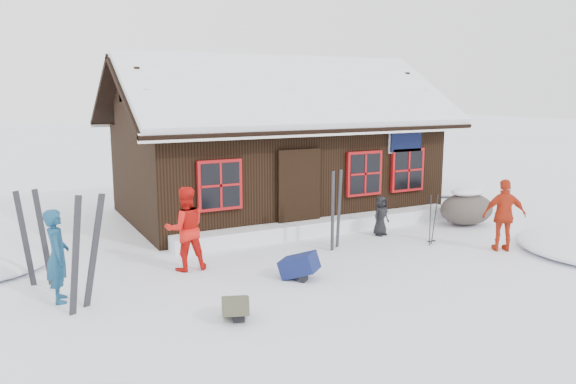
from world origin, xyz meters
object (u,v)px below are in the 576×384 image
ski_pair_left (85,254)px  backpack_blue (299,270)px  skier_teal (57,256)px  backpack_olive (235,310)px  skier_crouched (381,216)px  skier_orange_left (185,229)px  skier_orange_right (504,215)px  ski_poles (432,221)px  boulder (467,208)px

ski_pair_left → backpack_blue: 3.75m
skier_teal → backpack_olive: 3.11m
backpack_olive → skier_crouched: bearing=50.8°
skier_orange_left → ski_pair_left: (-1.99, -1.17, 0.08)m
skier_teal → skier_orange_right: skier_orange_right is taller
skier_orange_right → ski_pair_left: 8.49m
ski_pair_left → skier_orange_left: bearing=9.9°
backpack_blue → backpack_olive: backpack_blue is taller
skier_crouched → backpack_olive: 5.91m
skier_teal → skier_orange_left: size_ratio=0.95×
skier_orange_left → ski_poles: size_ratio=1.38×
skier_orange_right → backpack_blue: bearing=24.0°
skier_teal → backpack_olive: (2.26, -2.04, -0.63)m
boulder → backpack_olive: 8.22m
skier_orange_left → backpack_blue: (1.67, -1.48, -0.64)m
backpack_olive → ski_pair_left: bearing=160.7°
boulder → skier_crouched: bearing=177.0°
skier_teal → ski_pair_left: bearing=-142.3°
skier_crouched → boulder: skier_crouched is taller
skier_orange_right → backpack_olive: size_ratio=3.00×
ski_pair_left → ski_poles: size_ratio=1.59×
skier_teal → boulder: bearing=-81.3°
ski_pair_left → backpack_blue: (3.66, -0.32, -0.72)m
boulder → backpack_blue: (-5.90, -1.75, -0.27)m
backpack_olive → ski_poles: bearing=37.9°
skier_teal → ski_pair_left: 0.65m
skier_teal → backpack_olive: bearing=-128.6°
skier_crouched → backpack_blue: 3.78m
skier_orange_left → backpack_olive: bearing=92.3°
ski_poles → backpack_blue: size_ratio=1.87×
skier_orange_right → ski_poles: 1.51m
skier_orange_right → boulder: (1.11, 2.17, -0.34)m
boulder → backpack_olive: bearing=-158.9°
skier_orange_left → skier_crouched: skier_orange_left is taller
skier_orange_right → backpack_olive: bearing=35.8°
skier_crouched → boulder: (2.64, -0.14, -0.03)m
ski_poles → backpack_olive: 5.86m
backpack_olive → skier_teal: bearing=157.1°
skier_crouched → ski_poles: ski_poles is taller
skier_crouched → boulder: bearing=-16.7°
skier_orange_left → skier_orange_right: skier_orange_left is taller
skier_orange_right → boulder: bearing=-88.1°
ski_pair_left → backpack_olive: (1.90, -1.52, -0.75)m
ski_pair_left → backpack_olive: 2.55m
skier_crouched → backpack_olive: (-5.03, -3.09, -0.33)m
boulder → ski_pair_left: ski_pair_left is taller
skier_orange_right → ski_pair_left: bearing=24.0°
skier_orange_right → skier_crouched: size_ratio=1.65×
skier_teal → skier_crouched: (7.29, 1.04, -0.30)m
skier_orange_right → boulder: 2.46m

